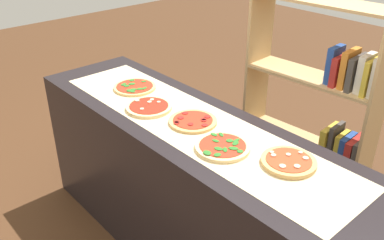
{
  "coord_description": "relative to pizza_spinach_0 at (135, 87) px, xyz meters",
  "views": [
    {
      "loc": [
        1.49,
        -1.32,
        2.02
      ],
      "look_at": [
        0.0,
        0.0,
        0.96
      ],
      "focal_mm": 39.16,
      "sensor_mm": 36.0,
      "label": 1
    }
  ],
  "objects": [
    {
      "name": "counter",
      "position": [
        0.59,
        -0.03,
        -0.48
      ],
      "size": [
        2.33,
        0.64,
        0.94
      ],
      "primitive_type": "cube",
      "color": "black",
      "rests_on": "ground_plane"
    },
    {
      "name": "parchment_paper",
      "position": [
        0.59,
        -0.03,
        -0.01
      ],
      "size": [
        1.96,
        0.46,
        0.0
      ],
      "primitive_type": "cube",
      "color": "beige",
      "rests_on": "counter"
    },
    {
      "name": "pizza_spinach_0",
      "position": [
        0.0,
        0.0,
        0.0
      ],
      "size": [
        0.27,
        0.27,
        0.02
      ],
      "color": "#DBB26B",
      "rests_on": "parchment_paper"
    },
    {
      "name": "pizza_mushroom_1",
      "position": [
        0.29,
        -0.1,
        0.0
      ],
      "size": [
        0.27,
        0.27,
        0.03
      ],
      "color": "#E5C17F",
      "rests_on": "parchment_paper"
    },
    {
      "name": "pizza_pepperoni_2",
      "position": [
        0.59,
        -0.03,
        -0.0
      ],
      "size": [
        0.26,
        0.26,
        0.02
      ],
      "color": "tan",
      "rests_on": "parchment_paper"
    },
    {
      "name": "pizza_spinach_3",
      "position": [
        0.88,
        -0.1,
        0.0
      ],
      "size": [
        0.27,
        0.27,
        0.03
      ],
      "color": "#E5C17F",
      "rests_on": "parchment_paper"
    },
    {
      "name": "pizza_mushroom_4",
      "position": [
        1.18,
        0.04,
        0.0
      ],
      "size": [
        0.25,
        0.25,
        0.03
      ],
      "color": "tan",
      "rests_on": "parchment_paper"
    },
    {
      "name": "bookshelf",
      "position": [
        0.83,
        0.91,
        -0.22
      ],
      "size": [
        0.91,
        0.32,
        1.48
      ],
      "color": "tan",
      "rests_on": "ground_plane"
    }
  ]
}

